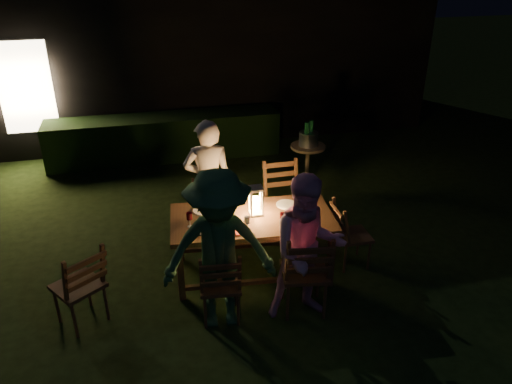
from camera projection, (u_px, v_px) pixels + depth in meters
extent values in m
plane|color=black|center=(231.00, 266.00, 6.23)|extent=(40.00, 40.00, 0.00)
cube|color=black|center=(175.00, 45.00, 10.90)|extent=(10.00, 4.00, 3.20)
cube|color=#FFE5B2|center=(26.00, 88.00, 8.70)|extent=(0.90, 0.06, 1.60)
cube|color=black|center=(165.00, 137.00, 9.20)|extent=(4.20, 0.70, 0.80)
cube|color=#52311B|center=(252.00, 219.00, 5.78)|extent=(1.95, 1.09, 0.06)
cube|color=#52311B|center=(181.00, 274.00, 5.50)|extent=(0.07, 0.07, 0.69)
cube|color=#52311B|center=(180.00, 237.00, 6.19)|extent=(0.07, 0.07, 0.69)
cube|color=#52311B|center=(331.00, 260.00, 5.73)|extent=(0.07, 0.07, 0.69)
cube|color=#52311B|center=(314.00, 227.00, 6.42)|extent=(0.07, 0.07, 0.69)
cube|color=#52311B|center=(220.00, 284.00, 5.20)|extent=(0.46, 0.44, 0.04)
cube|color=#52311B|center=(220.00, 273.00, 4.92)|extent=(0.43, 0.18, 0.49)
cube|color=#52311B|center=(304.00, 272.00, 5.29)|extent=(0.54, 0.53, 0.04)
cube|color=#52311B|center=(309.00, 259.00, 4.97)|extent=(0.50, 0.23, 0.56)
cube|color=#52311B|center=(210.00, 216.00, 6.53)|extent=(0.42, 0.40, 0.04)
cube|color=#52311B|center=(208.00, 193.00, 6.57)|extent=(0.41, 0.15, 0.47)
cube|color=#52311B|center=(285.00, 205.00, 6.63)|extent=(0.49, 0.47, 0.04)
cube|color=#52311B|center=(281.00, 178.00, 6.67)|extent=(0.48, 0.17, 0.56)
cube|color=#52311B|center=(353.00, 235.00, 6.10)|extent=(0.39, 0.41, 0.04)
cube|color=#52311B|center=(342.00, 219.00, 5.95)|extent=(0.14, 0.40, 0.47)
cube|color=#52311B|center=(78.00, 286.00, 5.12)|extent=(0.61, 0.61, 0.04)
cube|color=#52311B|center=(84.00, 271.00, 4.88)|extent=(0.45, 0.38, 0.53)
imported|color=beige|center=(208.00, 183.00, 6.40)|extent=(0.65, 0.46, 1.70)
imported|color=#E59DCA|center=(307.00, 249.00, 5.08)|extent=(0.85, 0.69, 1.64)
imported|color=#2E5D35|center=(219.00, 252.00, 4.93)|extent=(1.19, 0.75, 1.76)
cube|color=white|center=(256.00, 213.00, 5.81)|extent=(0.15, 0.15, 0.03)
cube|color=white|center=(256.00, 189.00, 5.67)|extent=(0.16, 0.16, 0.03)
cylinder|color=#FF9E3F|center=(256.00, 204.00, 5.76)|extent=(0.09, 0.09, 0.18)
cylinder|color=white|center=(203.00, 210.00, 5.88)|extent=(0.25, 0.25, 0.01)
cylinder|color=white|center=(206.00, 229.00, 5.49)|extent=(0.25, 0.25, 0.01)
cylinder|color=white|center=(286.00, 204.00, 6.02)|extent=(0.25, 0.25, 0.01)
cylinder|color=white|center=(294.00, 223.00, 5.63)|extent=(0.25, 0.25, 0.01)
cylinder|color=#0F471E|center=(230.00, 208.00, 5.67)|extent=(0.07, 0.07, 0.28)
cube|color=red|center=(243.00, 231.00, 5.46)|extent=(0.18, 0.14, 0.01)
cube|color=red|center=(305.00, 226.00, 5.57)|extent=(0.18, 0.14, 0.01)
cube|color=black|center=(200.00, 234.00, 5.41)|extent=(0.14, 0.07, 0.01)
cylinder|color=olive|center=(308.00, 147.00, 7.90)|extent=(0.55, 0.55, 0.04)
cylinder|color=olive|center=(307.00, 168.00, 8.06)|extent=(0.06, 0.06, 0.72)
cylinder|color=#A5A8AD|center=(308.00, 139.00, 7.84)|extent=(0.30, 0.30, 0.22)
cylinder|color=#0F471E|center=(306.00, 137.00, 7.77)|extent=(0.07, 0.07, 0.32)
cylinder|color=#0F471E|center=(311.00, 135.00, 7.86)|extent=(0.07, 0.07, 0.32)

